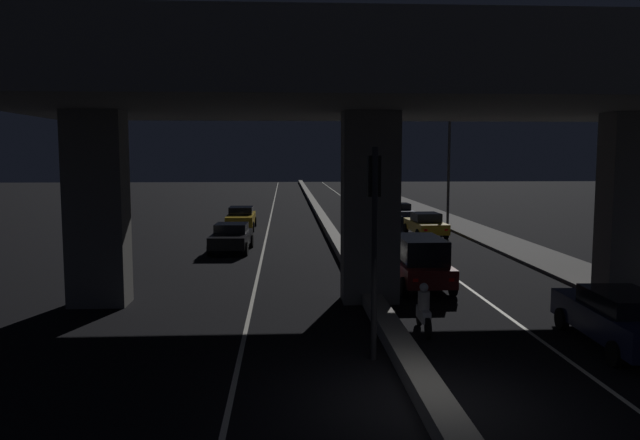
# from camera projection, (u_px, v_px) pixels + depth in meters

# --- Properties ---
(ground_plane) EXTENTS (200.00, 200.00, 0.00)m
(ground_plane) POSITION_uv_depth(u_px,v_px,m) (429.00, 404.00, 12.11)
(ground_plane) COLOR black
(lane_line_left_inner) EXTENTS (0.12, 126.00, 0.00)m
(lane_line_left_inner) POSITION_uv_depth(u_px,v_px,m) (270.00, 220.00, 46.64)
(lane_line_left_inner) COLOR beige
(lane_line_left_inner) RESTS_ON ground_plane
(lane_line_right_inner) EXTENTS (0.12, 126.00, 0.00)m
(lane_line_right_inner) POSITION_uv_depth(u_px,v_px,m) (373.00, 219.00, 47.08)
(lane_line_right_inner) COLOR beige
(lane_line_right_inner) RESTS_ON ground_plane
(median_divider) EXTENTS (0.63, 126.00, 0.39)m
(median_divider) POSITION_uv_depth(u_px,v_px,m) (322.00, 217.00, 46.84)
(median_divider) COLOR gray
(median_divider) RESTS_ON ground_plane
(sidewalk_right) EXTENTS (2.72, 126.00, 0.14)m
(sidewalk_right) POSITION_uv_depth(u_px,v_px,m) (468.00, 228.00, 40.42)
(sidewalk_right) COLOR #5B5956
(sidewalk_right) RESTS_ON ground_plane
(elevated_overpass) EXTENTS (23.72, 11.78, 9.10)m
(elevated_overpass) POSITION_uv_depth(u_px,v_px,m) (371.00, 88.00, 19.95)
(elevated_overpass) COLOR slate
(elevated_overpass) RESTS_ON ground_plane
(traffic_light_left_of_median) EXTENTS (0.30, 0.49, 5.01)m
(traffic_light_left_of_median) POSITION_uv_depth(u_px,v_px,m) (374.00, 216.00, 14.49)
(traffic_light_left_of_median) COLOR black
(traffic_light_left_of_median) RESTS_ON ground_plane
(street_lamp) EXTENTS (2.45, 0.32, 7.75)m
(street_lamp) POSITION_uv_depth(u_px,v_px,m) (444.00, 158.00, 42.12)
(street_lamp) COLOR #2D2D30
(street_lamp) RESTS_ON ground_plane
(car_dark_blue_lead) EXTENTS (2.00, 4.73, 1.44)m
(car_dark_blue_lead) POSITION_uv_depth(u_px,v_px,m) (620.00, 318.00, 15.65)
(car_dark_blue_lead) COLOR #141938
(car_dark_blue_lead) RESTS_ON ground_plane
(car_dark_red_second) EXTENTS (1.89, 3.99, 1.85)m
(car_dark_red_second) POSITION_uv_depth(u_px,v_px,m) (420.00, 261.00, 22.61)
(car_dark_red_second) COLOR #591414
(car_dark_red_second) RESTS_ON ground_plane
(car_white_third) EXTENTS (2.02, 4.08, 1.87)m
(car_white_third) POSITION_uv_depth(u_px,v_px,m) (382.00, 232.00, 31.24)
(car_white_third) COLOR silver
(car_white_third) RESTS_ON ground_plane
(car_taxi_yellow_fourth) EXTENTS (2.00, 4.54, 1.39)m
(car_taxi_yellow_fourth) POSITION_uv_depth(u_px,v_px,m) (426.00, 224.00, 37.18)
(car_taxi_yellow_fourth) COLOR gold
(car_taxi_yellow_fourth) RESTS_ON ground_plane
(car_dark_blue_fifth) EXTENTS (1.92, 4.07, 1.34)m
(car_dark_blue_fifth) POSITION_uv_depth(u_px,v_px,m) (399.00, 212.00, 45.17)
(car_dark_blue_fifth) COLOR #141938
(car_dark_blue_fifth) RESTS_ON ground_plane
(car_black_lead_oncoming) EXTENTS (2.08, 4.21, 1.41)m
(car_black_lead_oncoming) POSITION_uv_depth(u_px,v_px,m) (231.00, 237.00, 31.16)
(car_black_lead_oncoming) COLOR black
(car_black_lead_oncoming) RESTS_ON ground_plane
(car_taxi_yellow_second_oncoming) EXTENTS (1.85, 4.74, 1.46)m
(car_taxi_yellow_second_oncoming) POSITION_uv_depth(u_px,v_px,m) (241.00, 218.00, 40.55)
(car_taxi_yellow_second_oncoming) COLOR gold
(car_taxi_yellow_second_oncoming) RESTS_ON ground_plane
(motorcycle_white_filtering_near) EXTENTS (0.33, 1.81, 1.37)m
(motorcycle_white_filtering_near) POSITION_uv_depth(u_px,v_px,m) (424.00, 311.00, 16.95)
(motorcycle_white_filtering_near) COLOR black
(motorcycle_white_filtering_near) RESTS_ON ground_plane
(motorcycle_blue_filtering_mid) EXTENTS (0.33, 1.74, 1.37)m
(motorcycle_blue_filtering_mid) POSITION_uv_depth(u_px,v_px,m) (374.00, 265.00, 24.02)
(motorcycle_blue_filtering_mid) COLOR black
(motorcycle_blue_filtering_mid) RESTS_ON ground_plane
(pedestrian_on_sidewalk) EXTENTS (0.34, 0.34, 1.79)m
(pedestrian_on_sidewalk) POSITION_uv_depth(u_px,v_px,m) (606.00, 257.00, 23.13)
(pedestrian_on_sidewalk) COLOR black
(pedestrian_on_sidewalk) RESTS_ON sidewalk_right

